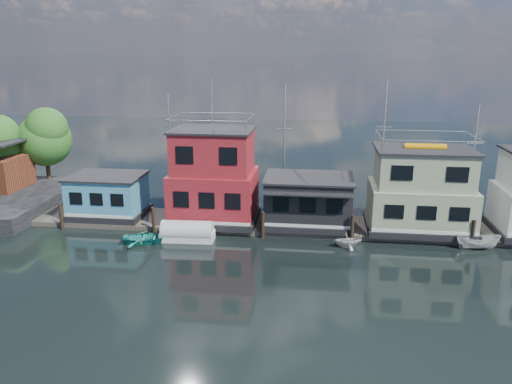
# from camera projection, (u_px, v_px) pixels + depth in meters

# --- Properties ---
(ground) EXTENTS (160.00, 160.00, 0.00)m
(ground) POSITION_uv_depth(u_px,v_px,m) (310.00, 295.00, 30.68)
(ground) COLOR black
(ground) RESTS_ON ground
(dock) EXTENTS (48.00, 5.00, 0.40)m
(dock) POSITION_uv_depth(u_px,v_px,m) (313.00, 226.00, 42.07)
(dock) COLOR #595147
(dock) RESTS_ON ground
(houseboat_blue) EXTENTS (6.40, 4.90, 3.66)m
(houseboat_blue) POSITION_uv_depth(u_px,v_px,m) (108.00, 196.00, 43.69)
(houseboat_blue) COLOR black
(houseboat_blue) RESTS_ON dock
(houseboat_red) EXTENTS (7.40, 5.90, 11.86)m
(houseboat_red) POSITION_uv_depth(u_px,v_px,m) (214.00, 178.00, 42.03)
(houseboat_red) COLOR black
(houseboat_red) RESTS_ON dock
(houseboat_dark) EXTENTS (7.40, 6.10, 4.06)m
(houseboat_dark) POSITION_uv_depth(u_px,v_px,m) (308.00, 201.00, 41.51)
(houseboat_dark) COLOR black
(houseboat_dark) RESTS_ON dock
(houseboat_green) EXTENTS (8.40, 5.90, 7.03)m
(houseboat_green) POSITION_uv_depth(u_px,v_px,m) (421.00, 191.00, 40.13)
(houseboat_green) COLOR black
(houseboat_green) RESTS_ON dock
(pilings) EXTENTS (42.28, 0.28, 2.20)m
(pilings) POSITION_uv_depth(u_px,v_px,m) (309.00, 227.00, 39.20)
(pilings) COLOR #2D2116
(pilings) RESTS_ON ground
(background_masts) EXTENTS (36.40, 0.16, 12.00)m
(background_masts) POSITION_uv_depth(u_px,v_px,m) (368.00, 151.00, 45.76)
(background_masts) COLOR silver
(background_masts) RESTS_ON ground
(motorboat) EXTENTS (3.19, 1.27, 1.22)m
(motorboat) POSITION_uv_depth(u_px,v_px,m) (478.00, 242.00, 37.51)
(motorboat) COLOR silver
(motorboat) RESTS_ON ground
(tarp_runabout) EXTENTS (4.29, 1.90, 1.70)m
(tarp_runabout) POSITION_uv_depth(u_px,v_px,m) (187.00, 233.00, 39.29)
(tarp_runabout) COLOR silver
(tarp_runabout) RESTS_ON ground
(dinghy_white) EXTENTS (2.49, 2.26, 1.15)m
(dinghy_white) POSITION_uv_depth(u_px,v_px,m) (347.00, 240.00, 37.91)
(dinghy_white) COLOR beige
(dinghy_white) RESTS_ON ground
(dinghy_teal) EXTENTS (4.23, 3.45, 0.77)m
(dinghy_teal) POSITION_uv_depth(u_px,v_px,m) (146.00, 238.00, 38.89)
(dinghy_teal) COLOR teal
(dinghy_teal) RESTS_ON ground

